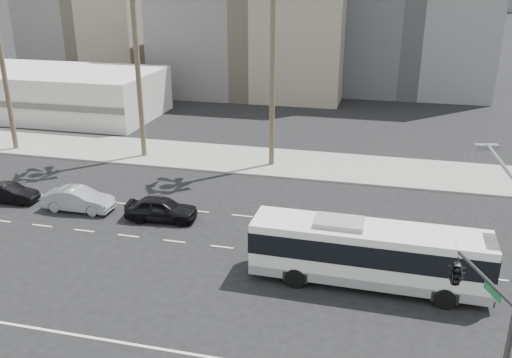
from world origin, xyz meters
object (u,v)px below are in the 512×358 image
(city_bus, at_px, (368,252))
(traffic_signal, at_px, (461,282))
(car_a, at_px, (161,209))
(car_c, at_px, (10,193))
(car_b, at_px, (79,199))

(city_bus, distance_m, traffic_signal, 9.16)
(car_a, bearing_deg, traffic_signal, -132.29)
(car_a, distance_m, traffic_signal, 21.27)
(car_c, bearing_deg, car_a, -94.03)
(car_a, xyz_separation_m, car_c, (-11.52, 0.26, -0.15))
(traffic_signal, bearing_deg, car_c, 133.77)
(car_b, distance_m, car_c, 5.50)
(car_c, relative_size, traffic_signal, 0.63)
(car_a, bearing_deg, car_b, 83.69)
(car_c, distance_m, traffic_signal, 31.24)
(city_bus, height_order, car_c, city_bus)
(city_bus, distance_m, car_b, 19.98)
(car_a, bearing_deg, car_c, 83.41)
(car_c, xyz_separation_m, traffic_signal, (28.14, -12.77, 4.58))
(city_bus, distance_m, car_a, 14.18)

